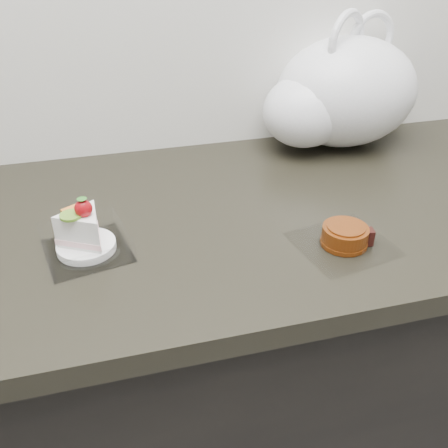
# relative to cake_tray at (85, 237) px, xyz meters

# --- Properties ---
(counter) EXTENTS (2.04, 0.64, 0.90)m
(counter) POSITION_rel_cake_tray_xyz_m (0.19, 0.07, -0.48)
(counter) COLOR black
(counter) RESTS_ON ground
(cake_tray) EXTENTS (0.15, 0.15, 0.10)m
(cake_tray) POSITION_rel_cake_tray_xyz_m (0.00, 0.00, 0.00)
(cake_tray) COLOR white
(cake_tray) RESTS_ON counter
(mooncake_wrap) EXTENTS (0.18, 0.17, 0.04)m
(mooncake_wrap) POSITION_rel_cake_tray_xyz_m (0.42, -0.09, -0.01)
(mooncake_wrap) COLOR white
(mooncake_wrap) RESTS_ON counter
(plastic_bag) EXTENTS (0.43, 0.37, 0.30)m
(plastic_bag) POSITION_rel_cake_tray_xyz_m (0.58, 0.30, 0.09)
(plastic_bag) COLOR white
(plastic_bag) RESTS_ON counter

